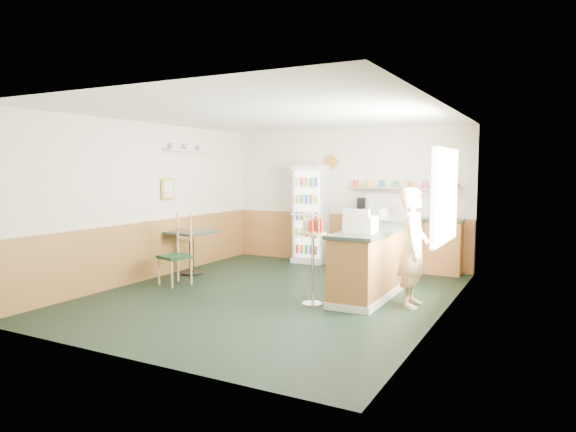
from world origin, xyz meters
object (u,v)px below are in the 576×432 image
Objects in this scene: cash_register at (361,224)px; cafe_chair at (178,247)px; display_case at (393,209)px; shopkeeper at (413,248)px; cafe_table at (191,244)px; condiment_stand at (313,248)px; drinks_fridge at (311,214)px.

cash_register is 3.15m from cafe_chair.
shopkeeper is at bearing -63.31° from display_case.
cash_register is (0.00, -1.57, -0.12)m from display_case.
shopkeeper is (0.70, -1.39, -0.42)m from display_case.
cash_register is 0.55× the size of cafe_table.
shopkeeper is 1.40× the size of cafe_chair.
shopkeeper is 1.38× the size of condiment_stand.
display_case reaches higher than condiment_stand.
drinks_fridge is 3.64m from shopkeeper.
cafe_table is (-3.40, -1.06, -0.69)m from display_case.
shopkeeper is 4.12m from cafe_table.
drinks_fridge reaches higher than cash_register.
display_case is 1.06× the size of cafe_table.
shopkeeper reaches higher than cafe_chair.
cash_register is 0.26× the size of shopkeeper.
condiment_stand is at bearing -106.26° from display_case.
cash_register is at bearing 33.33° from condiment_stand.
cafe_chair is at bearing -67.38° from cafe_table.
display_case is 2.07m from condiment_stand.
drinks_fridge is 1.65× the size of condiment_stand.
condiment_stand is (-1.27, -0.55, -0.02)m from shopkeeper.
display_case is at bearing 45.05° from cafe_chair.
display_case reaches higher than cafe_table.
display_case is 1.95× the size of cash_register.
cafe_table is at bearing 167.36° from cash_register.
display_case is 1.61m from shopkeeper.
condiment_stand is 2.55m from cafe_chair.
cash_register is 0.36× the size of condiment_stand.
drinks_fridge is 2.37× the size of display_case.
condiment_stand is (-0.57, -0.37, -0.33)m from cash_register.
drinks_fridge reaches higher than cafe_chair.
drinks_fridge reaches higher than shopkeeper.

